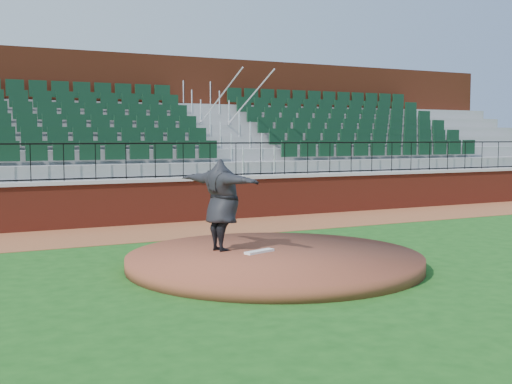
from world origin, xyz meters
TOP-DOWN VIEW (x-y plane):
  - ground at (0.00, 0.00)m, footprint 90.00×90.00m
  - warning_track at (0.00, 5.40)m, footprint 34.00×3.20m
  - field_wall at (0.00, 7.00)m, footprint 34.00×0.35m
  - wall_cap at (0.00, 7.00)m, footprint 34.00×0.45m
  - wall_railing at (0.00, 7.00)m, footprint 34.00×0.05m
  - seating_stands at (0.00, 9.72)m, footprint 34.00×5.10m
  - concourse_wall at (0.00, 12.52)m, footprint 34.00×0.50m
  - pitchers_mound at (-0.43, -0.11)m, footprint 5.62×5.62m
  - pitching_rubber at (-0.62, 0.15)m, footprint 0.69×0.37m
  - pitcher at (-1.17, 0.69)m, footprint 1.20×2.29m

SIDE VIEW (x-z plane):
  - ground at x=0.00m, z-range 0.00..0.00m
  - warning_track at x=0.00m, z-range 0.00..0.01m
  - pitchers_mound at x=-0.43m, z-range 0.00..0.25m
  - pitching_rubber at x=-0.62m, z-range 0.25..0.29m
  - field_wall at x=0.00m, z-range 0.00..1.20m
  - pitcher at x=-1.17m, z-range 0.25..2.05m
  - wall_cap at x=0.00m, z-range 1.20..1.30m
  - wall_railing at x=0.00m, z-range 1.30..2.30m
  - seating_stands at x=0.00m, z-range 0.00..4.60m
  - concourse_wall at x=0.00m, z-range 0.00..5.50m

